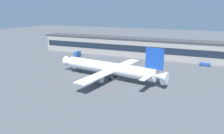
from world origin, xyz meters
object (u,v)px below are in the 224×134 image
object	(u,v)px
traffic_cone_2	(109,88)
traffic_cone_3	(116,91)
catering_truck	(77,54)
traffic_cone_0	(91,80)
traffic_cone_1	(59,81)
airliner	(110,68)
follow_me_car	(152,62)
belt_loader	(205,64)

from	to	relation	value
traffic_cone_2	traffic_cone_3	size ratio (longest dim) A/B	1.28
traffic_cone_2	catering_truck	bearing A→B (deg)	133.65
traffic_cone_0	traffic_cone_1	distance (m)	15.89
airliner	traffic_cone_0	size ratio (longest dim) A/B	107.31
traffic_cone_1	traffic_cone_3	bearing A→B (deg)	-1.03
traffic_cone_0	traffic_cone_2	bearing A→B (deg)	-29.66
traffic_cone_1	traffic_cone_3	size ratio (longest dim) A/B	1.10
airliner	catering_truck	size ratio (longest dim) A/B	8.12
catering_truck	traffic_cone_0	world-z (taller)	catering_truck
traffic_cone_0	traffic_cone_1	bearing A→B (deg)	-147.61
follow_me_car	traffic_cone_1	size ratio (longest dim) A/B	7.18
catering_truck	follow_me_car	xyz separation A→B (m)	(55.92, 3.21, -1.20)
catering_truck	follow_me_car	distance (m)	56.02
belt_loader	traffic_cone_0	xyz separation A→B (m)	(-51.81, -53.63, -0.87)
traffic_cone_2	follow_me_car	bearing A→B (deg)	83.13
traffic_cone_1	traffic_cone_0	bearing A→B (deg)	32.39
belt_loader	traffic_cone_2	world-z (taller)	belt_loader
traffic_cone_2	traffic_cone_3	xyz separation A→B (m)	(4.05, -1.63, -0.08)
traffic_cone_0	traffic_cone_2	xyz separation A→B (m)	(13.05, -7.43, 0.09)
catering_truck	traffic_cone_1	xyz separation A→B (m)	(22.84, -52.76, -1.98)
belt_loader	traffic_cone_3	xyz separation A→B (m)	(-34.71, -62.69, -0.86)
belt_loader	traffic_cone_2	distance (m)	72.33
catering_truck	traffic_cone_1	world-z (taller)	catering_truck
airliner	traffic_cone_2	world-z (taller)	airliner
traffic_cone_3	traffic_cone_2	bearing A→B (deg)	158.08
catering_truck	follow_me_car	bearing A→B (deg)	3.29
catering_truck	follow_me_car	world-z (taller)	catering_truck
traffic_cone_0	traffic_cone_2	world-z (taller)	traffic_cone_2
catering_truck	traffic_cone_3	xyz separation A→B (m)	(53.35, -53.30, -2.00)
airliner	follow_me_car	size ratio (longest dim) A/B	13.31
follow_me_car	traffic_cone_0	world-z (taller)	follow_me_car
follow_me_car	catering_truck	bearing A→B (deg)	-176.71
traffic_cone_2	traffic_cone_3	distance (m)	4.37
catering_truck	belt_loader	bearing A→B (deg)	6.08
belt_loader	traffic_cone_1	bearing A→B (deg)	-136.39
belt_loader	catering_truck	distance (m)	88.57
traffic_cone_2	belt_loader	bearing A→B (deg)	57.59
traffic_cone_2	airliner	bearing A→B (deg)	111.27
traffic_cone_0	traffic_cone_1	size ratio (longest dim) A/B	0.89
catering_truck	traffic_cone_0	size ratio (longest dim) A/B	13.21
follow_me_car	traffic_cone_1	distance (m)	65.02
follow_me_car	traffic_cone_3	bearing A→B (deg)	-92.59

